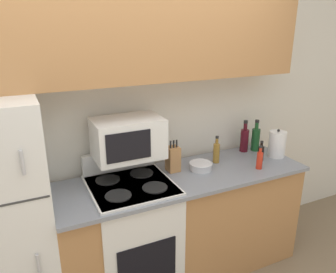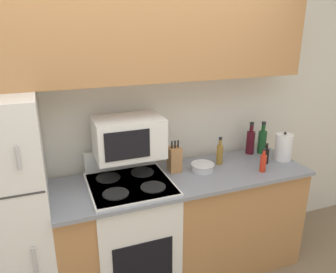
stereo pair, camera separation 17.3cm
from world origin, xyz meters
name	(u,v)px [view 1 (the left image)]	position (x,y,z in m)	size (l,w,h in m)	color
wall_back	(125,126)	(0.00, 0.67, 1.27)	(8.00, 0.05, 2.55)	silver
lower_cabinets	(182,224)	(0.35, 0.30, 0.47)	(2.04, 0.64, 0.93)	#B27A47
upper_cabinets	(130,38)	(0.00, 0.48, 1.97)	(2.74, 0.34, 0.61)	#B27A47
stove	(133,236)	(-0.10, 0.29, 0.49)	(0.61, 0.63, 1.11)	white
microwave	(128,138)	(-0.07, 0.41, 1.26)	(0.51, 0.34, 0.30)	white
knife_block	(173,159)	(0.30, 0.40, 1.04)	(0.10, 0.10, 0.26)	#B27A47
bowl	(201,166)	(0.52, 0.32, 0.96)	(0.19, 0.19, 0.06)	silver
bottle_vinegar	(216,152)	(0.71, 0.39, 1.03)	(0.06, 0.06, 0.24)	olive
bottle_hot_sauce	(260,160)	(0.97, 0.13, 1.01)	(0.05, 0.05, 0.20)	red
bottle_wine_red	(244,139)	(1.10, 0.50, 1.05)	(0.08, 0.08, 0.30)	#470F19
bottle_soy_sauce	(261,153)	(1.09, 0.26, 1.00)	(0.05, 0.05, 0.18)	black
bottle_wine_green	(256,139)	(1.20, 0.47, 1.05)	(0.08, 0.08, 0.30)	#194C23
kettle	(277,144)	(1.28, 0.27, 1.05)	(0.15, 0.15, 0.26)	white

